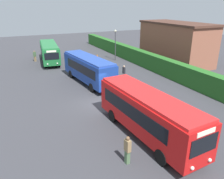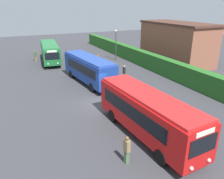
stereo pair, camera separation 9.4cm
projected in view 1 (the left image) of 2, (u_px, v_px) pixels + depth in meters
name	position (u px, v px, depth m)	size (l,w,h in m)	color
ground_plane	(100.00, 103.00, 21.54)	(108.44, 108.44, 0.00)	#38383D
bus_green	(49.00, 51.00, 35.83)	(9.78, 3.50, 3.06)	#19602D
bus_blue	(88.00, 68.00, 26.32)	(9.70, 3.40, 3.18)	navy
bus_red	(147.00, 112.00, 15.54)	(9.79, 3.03, 3.23)	red
person_left	(35.00, 56.00, 36.68)	(0.47, 0.53, 1.78)	olive
person_center	(94.00, 68.00, 29.54)	(0.45, 0.54, 1.85)	#334C8C
person_right	(124.00, 72.00, 27.64)	(0.50, 0.35, 1.86)	silver
person_far	(127.00, 149.00, 13.03)	(0.44, 0.30, 1.85)	#4C6B47
hedge_row	(191.00, 77.00, 25.63)	(66.22, 1.25, 2.22)	#256122
depot_building	(175.00, 43.00, 35.51)	(13.01, 5.59, 6.28)	brown
traffic_cone	(97.00, 56.00, 39.55)	(0.36, 0.36, 0.60)	orange
lamppost	(115.00, 41.00, 36.55)	(0.36, 0.36, 5.03)	#38383D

